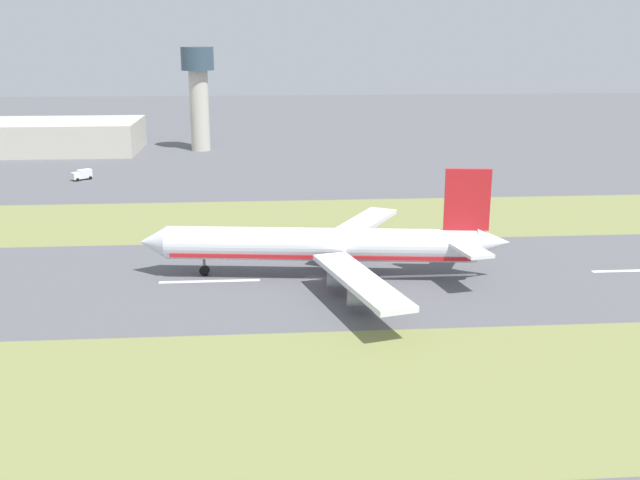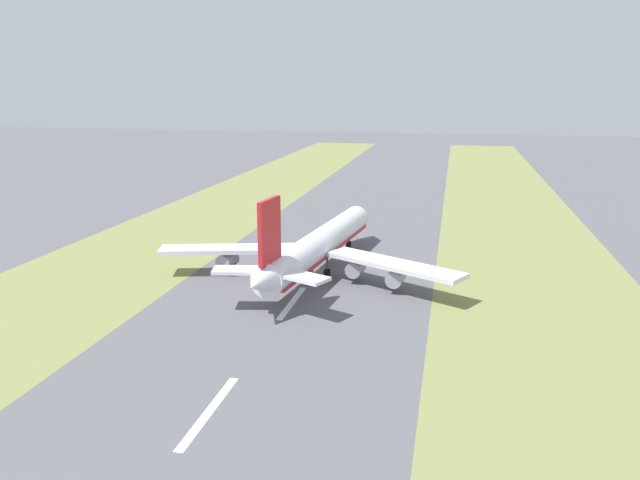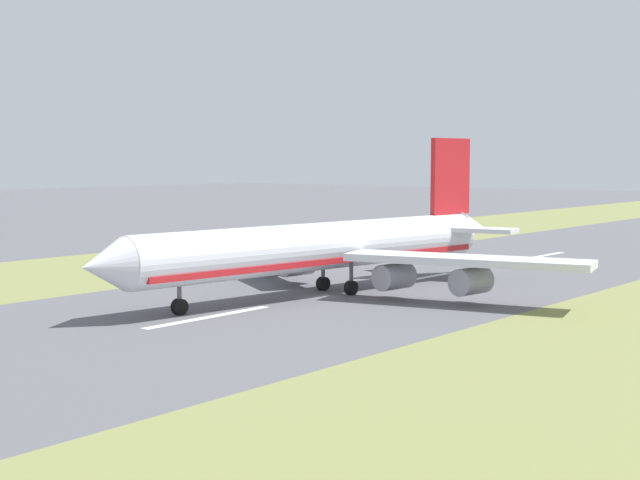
{
  "view_description": "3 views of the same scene",
  "coord_description": "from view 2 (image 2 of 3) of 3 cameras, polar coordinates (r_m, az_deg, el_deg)",
  "views": [
    {
      "loc": [
        -128.49,
        9.32,
        43.41
      ],
      "look_at": [
        0.95,
        -0.78,
        7.0
      ],
      "focal_mm": 42.0,
      "sensor_mm": 36.0,
      "label": 1
    },
    {
      "loc": [
        27.64,
        -125.09,
        38.65
      ],
      "look_at": [
        0.95,
        -0.78,
        7.0
      ],
      "focal_mm": 35.0,
      "sensor_mm": 36.0,
      "label": 2
    },
    {
      "loc": [
        -70.58,
        85.07,
        17.03
      ],
      "look_at": [
        0.95,
        -0.78,
        7.0
      ],
      "focal_mm": 50.0,
      "sensor_mm": 36.0,
      "label": 3
    }
  ],
  "objects": [
    {
      "name": "centreline_dash_far",
      "position": [
        151.92,
        1.23,
        -0.76
      ],
      "size": [
        1.2,
        18.0,
        0.01
      ],
      "primitive_type": "cube",
      "color": "silver",
      "rests_on": "ground"
    },
    {
      "name": "centreline_dash_mid",
      "position": [
        114.61,
        -2.58,
        -5.74
      ],
      "size": [
        1.2,
        18.0,
        0.01
      ],
      "primitive_type": "cube",
      "color": "silver",
      "rests_on": "ground"
    },
    {
      "name": "airplane_main_jet",
      "position": [
        129.52,
        -0.28,
        -0.61
      ],
      "size": [
        63.65,
        67.17,
        20.2
      ],
      "color": "silver",
      "rests_on": "ground"
    },
    {
      "name": "grass_median_east",
      "position": [
        132.07,
        19.15,
        -3.84
      ],
      "size": [
        40.0,
        600.0,
        0.01
      ],
      "primitive_type": "cube",
      "color": "olive",
      "rests_on": "ground"
    },
    {
      "name": "grass_median_west",
      "position": [
        149.72,
        -17.4,
        -1.64
      ],
      "size": [
        40.0,
        600.0,
        0.01
      ],
      "primitive_type": "cube",
      "color": "olive",
      "rests_on": "ground"
    },
    {
      "name": "centreline_dash_near",
      "position": [
        79.95,
        -10.09,
        -15.16
      ],
      "size": [
        1.2,
        18.0,
        0.01
      ],
      "primitive_type": "cube",
      "color": "silver",
      "rests_on": "ground"
    },
    {
      "name": "ground_plane",
      "position": [
        133.81,
        -0.33,
        -2.81
      ],
      "size": [
        800.0,
        800.0,
        0.0
      ],
      "primitive_type": "plane",
      "color": "#56565B"
    }
  ]
}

